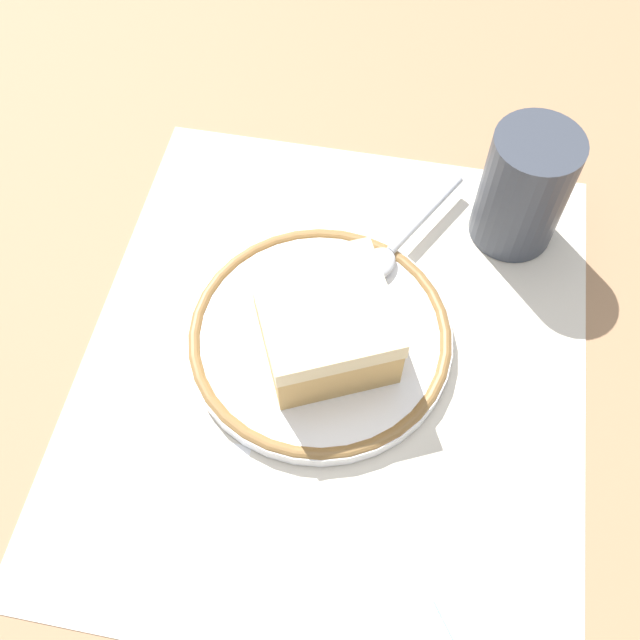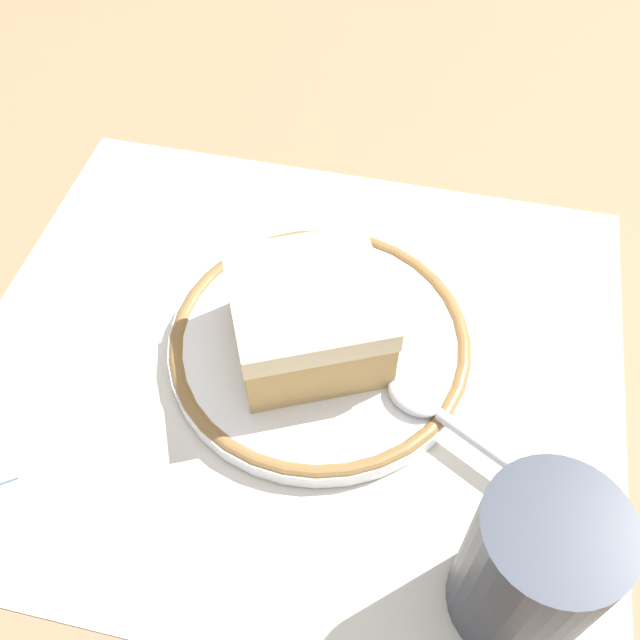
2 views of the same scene
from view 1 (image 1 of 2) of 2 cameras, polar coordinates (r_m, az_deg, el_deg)
name	(u,v)px [view 1 (image 1 of 2)]	position (r m, az deg, el deg)	size (l,w,h in m)	color
ground_plane	(333,363)	(0.54, 1.06, -3.39)	(2.40, 2.40, 0.00)	#9E7551
placemat	(333,362)	(0.54, 1.06, -3.35)	(0.42, 0.37, 0.00)	beige
plate	(320,337)	(0.54, 0.00, -1.32)	(0.20, 0.20, 0.01)	white
cake_slice	(325,323)	(0.51, 0.40, -0.27)	(0.12, 0.12, 0.05)	tan
spoon	(396,245)	(0.58, 5.96, 5.88)	(0.12, 0.08, 0.01)	silver
cup	(522,195)	(0.59, 15.55, 9.42)	(0.07, 0.07, 0.10)	#383D47
napkin	(143,492)	(0.51, -13.70, -12.98)	(0.09, 0.13, 0.00)	white
sugar_packet	(475,630)	(0.49, 12.09, -22.64)	(0.05, 0.03, 0.01)	#8CB2E0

